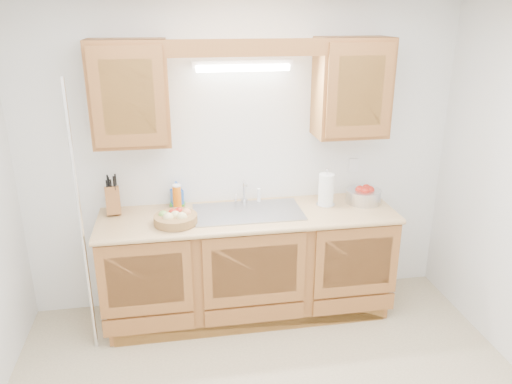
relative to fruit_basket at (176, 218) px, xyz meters
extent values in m
cube|color=silver|center=(0.56, 0.42, 0.31)|extent=(3.50, 0.02, 2.50)
cube|color=brown|center=(0.56, 0.12, -0.50)|extent=(2.20, 0.60, 0.86)
cube|color=tan|center=(0.56, 0.10, -0.06)|extent=(2.30, 0.63, 0.04)
cube|color=brown|center=(-0.27, 0.25, 0.88)|extent=(0.55, 0.33, 0.75)
cube|color=brown|center=(1.39, 0.25, 0.88)|extent=(0.55, 0.33, 0.75)
cube|color=brown|center=(0.56, 0.11, 1.20)|extent=(2.20, 0.05, 0.12)
cylinder|color=white|center=(0.56, 0.32, 1.04)|extent=(0.70, 0.05, 0.05)
cube|color=white|center=(0.56, 0.35, 1.07)|extent=(0.76, 0.06, 0.05)
cube|color=#9E9EA3|center=(0.56, 0.12, -0.04)|extent=(0.84, 0.46, 0.01)
cube|color=#9E9EA3|center=(0.35, 0.12, -0.12)|extent=(0.39, 0.40, 0.16)
cube|color=#9E9EA3|center=(0.77, 0.12, -0.12)|extent=(0.39, 0.40, 0.16)
cylinder|color=silver|center=(0.56, 0.32, -0.02)|extent=(0.06, 0.06, 0.04)
cylinder|color=silver|center=(0.56, 0.32, 0.06)|extent=(0.02, 0.02, 0.16)
cylinder|color=silver|center=(0.56, 0.27, 0.15)|extent=(0.02, 0.12, 0.02)
cylinder|color=white|center=(0.68, 0.32, 0.02)|extent=(0.03, 0.03, 0.12)
cylinder|color=silver|center=(-0.64, -0.15, 0.06)|extent=(0.03, 0.03, 2.00)
cube|color=white|center=(1.51, 0.41, 0.21)|extent=(0.08, 0.01, 0.12)
cylinder|color=olive|center=(0.00, 0.00, -0.01)|extent=(0.32, 0.32, 0.06)
sphere|color=#D8C67F|center=(-0.05, -0.04, 0.02)|extent=(0.08, 0.08, 0.08)
sphere|color=#D8C67F|center=(0.04, -0.05, 0.02)|extent=(0.08, 0.08, 0.08)
sphere|color=tan|center=(0.08, 0.03, 0.02)|extent=(0.07, 0.07, 0.07)
sphere|color=#AA1F13|center=(-0.02, 0.05, 0.02)|extent=(0.07, 0.07, 0.07)
sphere|color=#72A53F|center=(-0.09, 0.02, 0.02)|extent=(0.07, 0.07, 0.07)
sphere|color=#D8C67F|center=(0.00, -0.01, 0.02)|extent=(0.08, 0.08, 0.08)
sphere|color=#AA1F13|center=(0.03, 0.08, 0.02)|extent=(0.07, 0.07, 0.07)
cube|color=brown|center=(-0.47, 0.28, 0.06)|extent=(0.13, 0.19, 0.24)
cylinder|color=black|center=(-0.50, 0.26, 0.19)|extent=(0.02, 0.04, 0.09)
cylinder|color=black|center=(-0.47, 0.26, 0.19)|extent=(0.02, 0.04, 0.09)
cylinder|color=black|center=(-0.44, 0.26, 0.20)|extent=(0.02, 0.04, 0.09)
cylinder|color=black|center=(-0.49, 0.30, 0.20)|extent=(0.02, 0.04, 0.09)
cylinder|color=black|center=(-0.45, 0.30, 0.21)|extent=(0.02, 0.04, 0.09)
cylinder|color=black|center=(-0.50, 0.33, 0.21)|extent=(0.02, 0.04, 0.09)
cylinder|color=black|center=(-0.44, 0.33, 0.21)|extent=(0.02, 0.04, 0.09)
cylinder|color=orange|center=(0.02, 0.29, 0.05)|extent=(0.07, 0.07, 0.19)
cylinder|color=white|center=(0.02, 0.29, 0.15)|extent=(0.07, 0.07, 0.01)
imported|color=blue|center=(0.02, 0.36, 0.06)|extent=(0.11, 0.11, 0.20)
cube|color=#CC333F|center=(0.02, 0.36, -0.04)|extent=(0.13, 0.09, 0.01)
cube|color=green|center=(0.02, 0.36, -0.03)|extent=(0.13, 0.09, 0.02)
cylinder|color=silver|center=(1.20, 0.17, -0.04)|extent=(0.15, 0.15, 0.01)
cylinder|color=silver|center=(1.20, 0.17, 0.11)|extent=(0.02, 0.02, 0.30)
cylinder|color=white|center=(1.20, 0.17, 0.09)|extent=(0.16, 0.16, 0.25)
sphere|color=silver|center=(1.20, 0.17, 0.26)|extent=(0.02, 0.02, 0.02)
cylinder|color=silver|center=(1.52, 0.18, 0.01)|extent=(0.36, 0.36, 0.11)
sphere|color=#AA1F13|center=(1.49, 0.18, 0.06)|extent=(0.08, 0.08, 0.08)
sphere|color=#AA1F13|center=(1.56, 0.20, 0.06)|extent=(0.08, 0.08, 0.08)
sphere|color=#AA1F13|center=(1.52, 0.15, 0.06)|extent=(0.08, 0.08, 0.08)
sphere|color=#AA1F13|center=(1.57, 0.16, 0.06)|extent=(0.08, 0.08, 0.08)
camera|label=1|loc=(0.02, -3.44, 1.44)|focal=35.00mm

